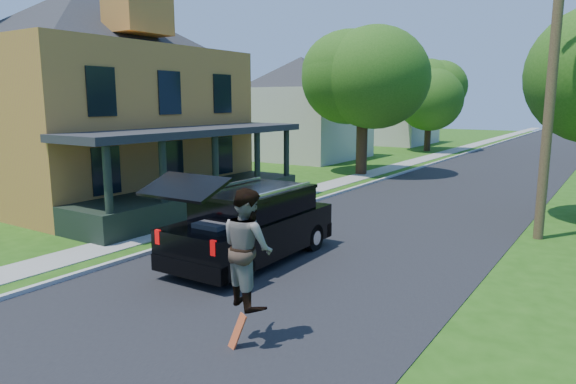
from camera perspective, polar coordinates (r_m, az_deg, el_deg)
The scene contains 14 objects.
ground at distance 10.96m, azimuth -5.89°, elevation -11.94°, with size 140.00×140.00×0.00m, color #214D0F.
street at distance 28.85m, azimuth 20.21°, elevation 1.29°, with size 8.00×120.00×0.02m, color black.
curb at distance 30.03m, azimuth 12.69°, elevation 1.98°, with size 0.15×120.00×0.12m, color #A7A7A2.
sidewalk at distance 30.60m, azimuth 9.98°, elevation 2.23°, with size 1.30×120.00×0.03m, color gray.
front_walk at distance 21.53m, azimuth -15.34°, elevation -1.26°, with size 6.50×1.20×0.03m, color gray.
main_house at distance 23.75m, azimuth -21.28°, elevation 11.40°, with size 15.56×15.56×10.10m.
neighbor_house_mid at distance 37.58m, azimuth 1.44°, elevation 10.21°, with size 12.78×12.78×8.30m.
neighbor_house_far at distance 51.83m, azimuth 11.05°, elevation 9.99°, with size 12.78×12.78×8.30m.
black_suv at distance 13.28m, azimuth -4.09°, elevation -3.64°, with size 2.13×5.38×2.50m.
skateboarder at distance 8.69m, azimuth -4.52°, elevation -6.15°, with size 1.21×1.10×2.02m.
skateboard at distance 8.95m, azimuth -5.74°, elevation -15.55°, with size 0.36×0.28×0.70m.
tree_left_mid at distance 29.29m, azimuth 8.36°, elevation 14.32°, with size 6.81×6.52×9.60m.
tree_left_far at distance 44.25m, azimuth 15.45°, elevation 10.98°, with size 5.95×5.97×8.02m.
utility_pole_near at distance 16.86m, azimuth 27.47°, elevation 13.56°, with size 1.70×0.69×10.57m.
Camera 1 is at (6.51, -7.81, 4.10)m, focal length 32.00 mm.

